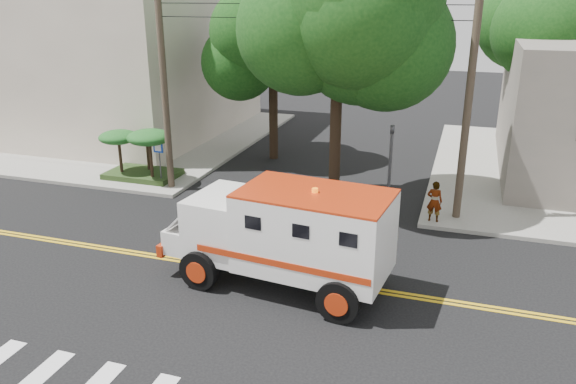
% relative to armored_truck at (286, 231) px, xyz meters
% --- Properties ---
extents(ground, '(100.00, 100.00, 0.00)m').
position_rel_armored_truck_xyz_m(ground, '(-1.77, 0.48, -1.72)').
color(ground, black).
rests_on(ground, ground).
extents(sidewalk_nw, '(17.00, 17.00, 0.15)m').
position_rel_armored_truck_xyz_m(sidewalk_nw, '(-15.27, 13.98, -1.64)').
color(sidewalk_nw, gray).
rests_on(sidewalk_nw, ground).
extents(building_left, '(16.00, 14.00, 10.00)m').
position_rel_armored_truck_xyz_m(building_left, '(-17.27, 15.48, 3.43)').
color(building_left, '#B5A795').
rests_on(building_left, sidewalk_nw).
extents(utility_pole_left, '(0.28, 0.28, 9.00)m').
position_rel_armored_truck_xyz_m(utility_pole_left, '(-7.37, 6.48, 2.78)').
color(utility_pole_left, '#382D23').
rests_on(utility_pole_left, ground).
extents(utility_pole_right, '(0.28, 0.28, 9.00)m').
position_rel_armored_truck_xyz_m(utility_pole_right, '(4.53, 6.68, 2.78)').
color(utility_pole_right, '#382D23').
rests_on(utility_pole_right, ground).
extents(tree_main, '(6.08, 5.70, 9.85)m').
position_rel_armored_truck_xyz_m(tree_main, '(0.17, 6.69, 5.48)').
color(tree_main, black).
rests_on(tree_main, ground).
extents(tree_left, '(4.48, 4.20, 7.70)m').
position_rel_armored_truck_xyz_m(tree_left, '(-4.44, 12.27, 4.01)').
color(tree_left, black).
rests_on(tree_left, ground).
extents(tree_right, '(4.80, 4.50, 8.20)m').
position_rel_armored_truck_xyz_m(tree_right, '(7.08, 16.25, 4.38)').
color(tree_right, black).
rests_on(tree_right, ground).
extents(traffic_signal, '(0.15, 0.18, 3.60)m').
position_rel_armored_truck_xyz_m(traffic_signal, '(2.03, 6.08, 0.51)').
color(traffic_signal, '#3F3F42').
rests_on(traffic_signal, ground).
extents(accessibility_sign, '(0.45, 0.10, 2.02)m').
position_rel_armored_truck_xyz_m(accessibility_sign, '(-7.97, 6.65, -0.35)').
color(accessibility_sign, '#3F3F42').
rests_on(accessibility_sign, ground).
extents(palm_planter, '(3.52, 2.63, 2.36)m').
position_rel_armored_truck_xyz_m(palm_planter, '(-9.20, 7.10, -0.07)').
color(palm_planter, '#1E3314').
rests_on(palm_planter, sidewalk_nw).
extents(armored_truck, '(6.85, 3.27, 3.02)m').
position_rel_armored_truck_xyz_m(armored_truck, '(0.00, 0.00, 0.00)').
color(armored_truck, white).
rests_on(armored_truck, ground).
extents(pedestrian_a, '(0.59, 0.41, 1.54)m').
position_rel_armored_truck_xyz_m(pedestrian_a, '(3.73, 5.98, -0.80)').
color(pedestrian_a, gray).
rests_on(pedestrian_a, sidewalk_ne).
extents(pedestrian_b, '(0.85, 0.67, 1.71)m').
position_rel_armored_truck_xyz_m(pedestrian_b, '(7.24, 9.34, -0.71)').
color(pedestrian_b, gray).
rests_on(pedestrian_b, sidewalk_ne).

